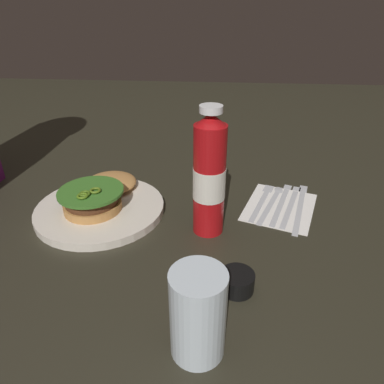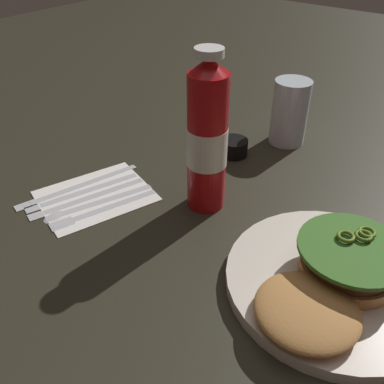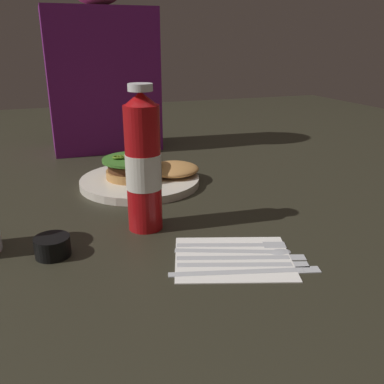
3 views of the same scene
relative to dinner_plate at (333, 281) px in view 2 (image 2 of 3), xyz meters
name	(u,v)px [view 2 (image 2 of 3)]	position (x,y,z in m)	size (l,w,h in m)	color
ground_plane	(260,205)	(-0.09, -0.16, -0.01)	(3.00, 3.00, 0.00)	#2A281C
dinner_plate	(333,281)	(0.00, 0.00, 0.00)	(0.28, 0.28, 0.02)	silver
burger_sandwich	(335,277)	(0.02, 0.01, 0.03)	(0.23, 0.14, 0.05)	#BE8345
ketchup_bottle	(207,139)	(-0.04, -0.24, 0.11)	(0.06, 0.06, 0.25)	#B41014
water_glass	(290,112)	(-0.32, -0.24, 0.06)	(0.07, 0.07, 0.13)	silver
condiment_cup	(233,147)	(-0.21, -0.29, 0.01)	(0.06, 0.06, 0.03)	black
napkin	(96,195)	(0.06, -0.39, -0.01)	(0.18, 0.14, 0.00)	white
steak_knife	(71,187)	(0.07, -0.44, 0.00)	(0.22, 0.07, 0.00)	silver
butter_knife	(76,192)	(0.07, -0.42, 0.00)	(0.19, 0.08, 0.00)	silver
table_knife	(81,199)	(0.08, -0.40, 0.00)	(0.19, 0.08, 0.00)	silver
spoon_utensil	(83,205)	(0.09, -0.38, 0.00)	(0.18, 0.08, 0.00)	silver
fork_utensil	(95,210)	(0.09, -0.36, 0.00)	(0.17, 0.07, 0.00)	silver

